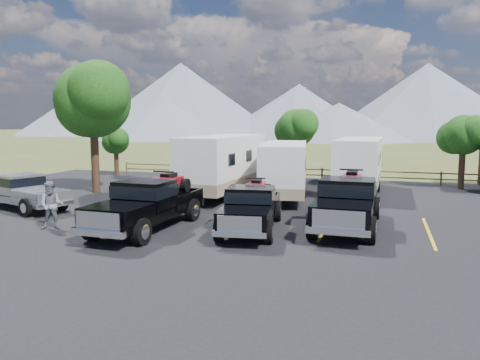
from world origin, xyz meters
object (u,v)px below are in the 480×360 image
(tree_big_nw, at_px, (92,100))
(person_a, at_px, (150,200))
(rig_center, at_px, (251,206))
(rig_left, at_px, (148,203))
(trailer_center, at_px, (284,170))
(rig_right, at_px, (348,201))
(trailer_right, at_px, (359,164))
(trailer_left, at_px, (223,165))
(pickup_silver, at_px, (23,191))
(person_b, at_px, (52,205))

(tree_big_nw, height_order, person_a, tree_big_nw)
(tree_big_nw, distance_m, rig_center, 14.24)
(rig_left, distance_m, trailer_center, 9.52)
(rig_left, height_order, trailer_center, trailer_center)
(rig_right, bearing_deg, person_a, -171.16)
(tree_big_nw, distance_m, trailer_center, 12.19)
(tree_big_nw, xyz_separation_m, rig_left, (7.69, -7.72, -4.48))
(tree_big_nw, distance_m, trailer_right, 16.54)
(trailer_left, xyz_separation_m, person_a, (-0.94, -7.08, -0.93))
(rig_left, bearing_deg, rig_center, 17.03)
(tree_big_nw, bearing_deg, rig_center, -29.54)
(trailer_left, relative_size, pickup_silver, 1.65)
(trailer_left, distance_m, trailer_right, 8.42)
(trailer_left, height_order, trailer_center, trailer_left)
(trailer_right, bearing_deg, rig_right, -88.28)
(tree_big_nw, relative_size, person_b, 4.02)
(rig_center, height_order, rig_right, rig_right)
(trailer_left, bearing_deg, trailer_right, 31.30)
(trailer_center, distance_m, person_a, 8.56)
(rig_left, xyz_separation_m, pickup_silver, (-7.94, 1.94, -0.17))
(person_a, relative_size, person_b, 0.93)
(trailer_center, xyz_separation_m, pickup_silver, (-11.74, -6.76, -0.73))
(trailer_left, distance_m, pickup_silver, 10.56)
(trailer_left, bearing_deg, rig_right, -35.84)
(rig_right, height_order, trailer_right, trailer_right)
(tree_big_nw, bearing_deg, rig_right, -18.40)
(rig_right, height_order, pickup_silver, rig_right)
(trailer_left, height_order, pickup_silver, trailer_left)
(tree_big_nw, bearing_deg, person_a, -41.81)
(rig_right, distance_m, trailer_right, 9.98)
(trailer_right, bearing_deg, rig_center, -106.03)
(pickup_silver, height_order, person_b, person_b)
(rig_left, relative_size, trailer_right, 0.72)
(rig_left, height_order, person_b, rig_left)
(person_b, bearing_deg, tree_big_nw, 89.16)
(rig_right, bearing_deg, rig_left, -160.27)
(tree_big_nw, relative_size, person_a, 4.32)
(trailer_center, bearing_deg, pickup_silver, -158.77)
(rig_right, xyz_separation_m, trailer_left, (-7.44, 5.93, 0.73))
(trailer_center, distance_m, pickup_silver, 13.57)
(rig_right, bearing_deg, person_b, -160.89)
(rig_right, relative_size, person_b, 3.55)
(rig_left, relative_size, person_b, 3.48)
(person_a, bearing_deg, rig_center, 179.35)
(rig_center, height_order, trailer_left, trailer_left)
(rig_left, distance_m, pickup_silver, 8.17)
(person_a, bearing_deg, trailer_right, -122.97)
(trailer_left, bearing_deg, rig_center, -60.43)
(rig_left, xyz_separation_m, person_b, (-3.76, -1.13, -0.10))
(rig_left, xyz_separation_m, trailer_center, (3.81, 8.71, 0.56))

